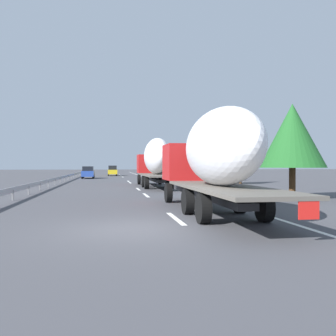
# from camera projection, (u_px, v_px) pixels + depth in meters

# --- Properties ---
(ground_plane) EXTENTS (260.00, 260.00, 0.00)m
(ground_plane) POSITION_uv_depth(u_px,v_px,m) (113.00, 180.00, 50.57)
(ground_plane) COLOR #424247
(lane_stripe_0) EXTENTS (3.20, 0.20, 0.01)m
(lane_stripe_0) POSITION_uv_depth(u_px,v_px,m) (176.00, 218.00, 13.38)
(lane_stripe_0) COLOR white
(lane_stripe_0) RESTS_ON ground_plane
(lane_stripe_1) EXTENTS (3.20, 0.20, 0.01)m
(lane_stripe_1) POSITION_uv_depth(u_px,v_px,m) (146.00, 195.00, 23.83)
(lane_stripe_1) COLOR white
(lane_stripe_1) RESTS_ON ground_plane
(lane_stripe_2) EXTENTS (3.20, 0.20, 0.01)m
(lane_stripe_2) POSITION_uv_depth(u_px,v_px,m) (138.00, 189.00, 30.04)
(lane_stripe_2) COLOR white
(lane_stripe_2) RESTS_ON ground_plane
(lane_stripe_3) EXTENTS (3.20, 0.20, 0.01)m
(lane_stripe_3) POSITION_uv_depth(u_px,v_px,m) (130.00, 183.00, 41.20)
(lane_stripe_3) COLOR white
(lane_stripe_3) RESTS_ON ground_plane
(lane_stripe_4) EXTENTS (3.20, 0.20, 0.01)m
(lane_stripe_4) POSITION_uv_depth(u_px,v_px,m) (128.00, 181.00, 45.16)
(lane_stripe_4) COLOR white
(lane_stripe_4) RESTS_ON ground_plane
(lane_stripe_5) EXTENTS (3.20, 0.20, 0.01)m
(lane_stripe_5) POSITION_uv_depth(u_px,v_px,m) (123.00, 177.00, 61.62)
(lane_stripe_5) COLOR white
(lane_stripe_5) RESTS_ON ground_plane
(lane_stripe_6) EXTENTS (3.20, 0.20, 0.01)m
(lane_stripe_6) POSITION_uv_depth(u_px,v_px,m) (121.00, 176.00, 70.76)
(lane_stripe_6) COLOR white
(lane_stripe_6) RESTS_ON ground_plane
(lane_stripe_7) EXTENTS (3.20, 0.20, 0.01)m
(lane_stripe_7) POSITION_uv_depth(u_px,v_px,m) (119.00, 174.00, 81.62)
(lane_stripe_7) COLOR white
(lane_stripe_7) RESTS_ON ground_plane
(lane_stripe_8) EXTENTS (3.20, 0.20, 0.01)m
(lane_stripe_8) POSITION_uv_depth(u_px,v_px,m) (119.00, 174.00, 82.63)
(lane_stripe_8) COLOR white
(lane_stripe_8) RESTS_ON ground_plane
(edge_line_right) EXTENTS (110.00, 0.20, 0.01)m
(edge_line_right) POSITION_uv_depth(u_px,v_px,m) (148.00, 178.00, 56.41)
(edge_line_right) COLOR white
(edge_line_right) RESTS_ON ground_plane
(truck_lead) EXTENTS (13.81, 2.55, 4.40)m
(truck_lead) POSITION_uv_depth(u_px,v_px,m) (155.00, 160.00, 33.01)
(truck_lead) COLOR #B21919
(truck_lead) RESTS_ON ground_plane
(truck_trailing) EXTENTS (13.15, 2.55, 4.18)m
(truck_trailing) POSITION_uv_depth(u_px,v_px,m) (212.00, 155.00, 15.00)
(truck_trailing) COLOR #B21919
(truck_trailing) RESTS_ON ground_plane
(car_yellow_coupe) EXTENTS (4.59, 1.77, 1.97)m
(car_yellow_coupe) POSITION_uv_depth(u_px,v_px,m) (112.00, 171.00, 69.48)
(car_yellow_coupe) COLOR gold
(car_yellow_coupe) RESTS_ON ground_plane
(car_blue_sedan) EXTENTS (4.74, 1.80, 1.85)m
(car_blue_sedan) POSITION_uv_depth(u_px,v_px,m) (88.00, 172.00, 54.88)
(car_blue_sedan) COLOR #28479E
(car_blue_sedan) RESTS_ON ground_plane
(road_sign) EXTENTS (0.10, 0.90, 3.37)m
(road_sign) POSITION_uv_depth(u_px,v_px,m) (158.00, 163.00, 53.49)
(road_sign) COLOR gray
(road_sign) RESTS_ON ground_plane
(tree_0) EXTENTS (3.09, 3.09, 5.99)m
(tree_0) POSITION_uv_depth(u_px,v_px,m) (240.00, 150.00, 38.99)
(tree_0) COLOR #472D19
(tree_0) RESTS_ON ground_plane
(tree_1) EXTENTS (2.88, 2.88, 6.36)m
(tree_1) POSITION_uv_depth(u_px,v_px,m) (197.00, 153.00, 55.71)
(tree_1) COLOR #472D19
(tree_1) RESTS_ON ground_plane
(tree_2) EXTENTS (2.66, 2.66, 5.49)m
(tree_2) POSITION_uv_depth(u_px,v_px,m) (213.00, 154.00, 43.65)
(tree_2) COLOR #472D19
(tree_2) RESTS_ON ground_plane
(tree_3) EXTENTS (3.25, 3.25, 5.27)m
(tree_3) POSITION_uv_depth(u_px,v_px,m) (190.00, 156.00, 50.81)
(tree_3) COLOR #472D19
(tree_3) RESTS_ON ground_plane
(tree_4) EXTENTS (3.93, 3.93, 5.71)m
(tree_4) POSITION_uv_depth(u_px,v_px,m) (292.00, 136.00, 21.70)
(tree_4) COLOR #472D19
(tree_4) RESTS_ON ground_plane
(guardrail_median) EXTENTS (94.00, 0.10, 0.76)m
(guardrail_median) POSITION_uv_depth(u_px,v_px,m) (71.00, 175.00, 52.54)
(guardrail_median) COLOR #9EA0A5
(guardrail_median) RESTS_ON ground_plane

